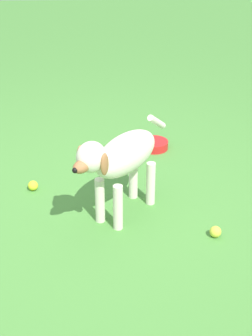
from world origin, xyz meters
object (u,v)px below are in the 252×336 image
at_px(dog, 121,158).
at_px(water_bowl, 154,145).
at_px(tennis_ball_1, 33,186).
at_px(tennis_ball_0, 215,232).

height_order(dog, water_bowl, dog).
bearing_deg(dog, water_bowl, -158.72).
bearing_deg(tennis_ball_1, tennis_ball_0, 62.47).
distance_m(tennis_ball_1, water_bowl, 1.02).
xyz_separation_m(dog, tennis_ball_0, (0.24, 0.52, -0.35)).
bearing_deg(tennis_ball_0, water_bowl, -167.95).
bearing_deg(water_bowl, dog, -16.70).
bearing_deg(water_bowl, tennis_ball_1, -54.69).
bearing_deg(tennis_ball_0, tennis_ball_1, -117.53).
distance_m(tennis_ball_0, water_bowl, 1.18).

